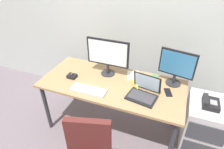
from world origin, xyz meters
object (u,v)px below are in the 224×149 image
at_px(cell_phone, 168,92).
at_px(file_cabinet, 202,126).
at_px(monitor_side, 177,66).
at_px(monitor_main, 108,55).
at_px(banana, 135,84).
at_px(desk_phone, 210,103).
at_px(laptop, 144,92).
at_px(keyboard, 89,90).
at_px(paper_notepad, 133,76).
at_px(trackball_mouse, 72,76).
at_px(coffee_mug, 154,80).

bearing_deg(cell_phone, file_cabinet, -12.53).
bearing_deg(monitor_side, cell_phone, -99.27).
xyz_separation_m(monitor_main, monitor_side, (0.81, 0.08, -0.03)).
bearing_deg(banana, cell_phone, -0.07).
height_order(file_cabinet, cell_phone, cell_phone).
distance_m(desk_phone, laptop, 0.73).
bearing_deg(cell_phone, monitor_main, 151.10).
height_order(file_cabinet, keyboard, keyboard).
height_order(desk_phone, monitor_side, monitor_side).
height_order(monitor_main, laptop, monitor_main).
xyz_separation_m(file_cabinet, paper_notepad, (-0.91, 0.13, 0.42)).
xyz_separation_m(desk_phone, monitor_side, (-0.41, 0.16, 0.29)).
distance_m(keyboard, laptop, 0.62).
height_order(keyboard, trackball_mouse, trackball_mouse).
relative_size(keyboard, paper_notepad, 1.98).
distance_m(monitor_main, banana, 0.49).
relative_size(keyboard, trackball_mouse, 3.75).
xyz_separation_m(laptop, banana, (-0.13, 0.15, -0.03)).
bearing_deg(desk_phone, coffee_mug, 171.63).
height_order(monitor_main, keyboard, monitor_main).
height_order(file_cabinet, monitor_main, monitor_main).
bearing_deg(laptop, banana, 131.73).
bearing_deg(banana, keyboard, -148.35).
distance_m(coffee_mug, banana, 0.24).
distance_m(file_cabinet, monitor_side, 0.79).
bearing_deg(monitor_main, paper_notepad, 11.57).
bearing_deg(cell_phone, coffee_mug, 123.46).
distance_m(file_cabinet, laptop, 0.87).
distance_m(keyboard, banana, 0.55).
relative_size(monitor_main, cell_phone, 3.78).
relative_size(file_cabinet, trackball_mouse, 6.13).
height_order(desk_phone, monitor_main, monitor_main).
relative_size(keyboard, banana, 2.17).
bearing_deg(laptop, coffee_mug, 76.72).
relative_size(desk_phone, keyboard, 0.49).
xyz_separation_m(monitor_main, paper_notepad, (0.32, 0.07, -0.27)).
bearing_deg(cell_phone, laptop, -169.17).
height_order(file_cabinet, monitor_side, monitor_side).
distance_m(coffee_mug, cell_phone, 0.23).
bearing_deg(monitor_side, desk_phone, -21.22).
distance_m(keyboard, paper_notepad, 0.62).
distance_m(monitor_main, laptop, 0.63).
xyz_separation_m(monitor_side, keyboard, (-0.88, -0.49, -0.23)).
xyz_separation_m(cell_phone, banana, (-0.38, 0.00, 0.02)).
xyz_separation_m(file_cabinet, monitor_side, (-0.42, 0.14, 0.66)).
bearing_deg(laptop, file_cabinet, 16.40).
relative_size(desk_phone, laptop, 0.57).
xyz_separation_m(keyboard, trackball_mouse, (-0.32, 0.17, 0.01)).
bearing_deg(coffee_mug, paper_notepad, 169.01).
relative_size(desk_phone, cell_phone, 1.41).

